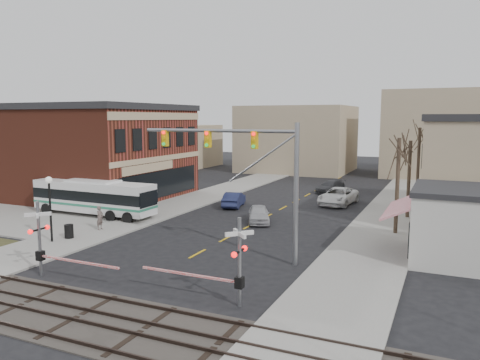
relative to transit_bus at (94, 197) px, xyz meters
name	(u,v)px	position (x,y,z in m)	size (l,w,h in m)	color
ground	(180,263)	(13.48, -8.16, -1.66)	(160.00, 160.00, 0.00)	black
sidewalk_west	(203,197)	(3.98, 11.84, -1.60)	(5.00, 60.00, 0.12)	gray
sidewalk_east	(393,212)	(22.98, 11.84, -1.60)	(5.00, 60.00, 0.12)	gray
ballast_strip	(79,316)	(13.48, -16.16, -1.63)	(160.00, 5.00, 0.06)	#332D28
rail_tracks	(79,314)	(13.48, -16.16, -1.54)	(160.00, 3.91, 0.14)	#2D231E
brick_building	(46,149)	(-13.51, 7.84, 3.15)	(30.40, 15.40, 9.60)	maroon
tree_east_a	(397,186)	(23.98, 3.84, 1.84)	(0.28, 0.28, 6.75)	#382B21
tree_east_b	(409,179)	(24.28, 9.84, 1.61)	(0.28, 0.28, 6.30)	#382B21
tree_east_c	(418,165)	(24.48, 17.84, 2.06)	(0.28, 0.28, 7.20)	#382B21
transit_bus	(94,197)	(0.00, 0.00, 0.00)	(11.36, 2.67, 2.91)	silver
traffic_signal_mast	(251,162)	(16.85, -5.79, 4.08)	(9.91, 0.30, 8.00)	gray
rr_crossing_west	(46,240)	(8.40, -13.04, 0.31)	(5.60, 1.36, 4.00)	gray
rr_crossing_east	(231,262)	(18.70, -12.41, 0.31)	(5.60, 1.36, 4.00)	gray
street_lamp	(50,195)	(3.47, -7.97, 1.56)	(0.44, 0.44, 4.33)	black
trash_bin	(69,231)	(3.84, -6.81, -1.07)	(0.60, 0.60, 0.93)	black
car_a	(259,214)	(13.67, 3.37, -0.97)	(1.63, 4.04, 1.38)	#A8A8AD
car_b	(234,199)	(9.08, 8.57, -0.96)	(1.47, 4.22, 1.39)	#1A2043
car_c	(338,196)	(17.68, 13.77, -0.86)	(2.65, 5.75, 1.60)	white
car_d	(330,187)	(15.32, 20.59, -1.00)	(1.85, 4.56, 1.32)	#36373B
pedestrian_near	(100,218)	(4.14, -4.03, -0.66)	(0.64, 0.42, 1.75)	#5B4D49
pedestrian_far	(122,209)	(3.11, -0.22, -0.77)	(0.75, 0.58, 1.54)	#3A3D65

